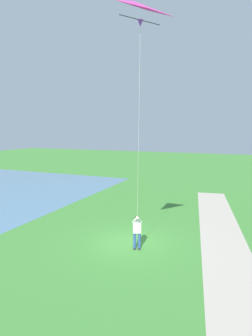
# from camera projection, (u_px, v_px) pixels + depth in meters

# --- Properties ---
(ground_plane) EXTENTS (120.00, 120.00, 0.00)m
(ground_plane) POSITION_uv_depth(u_px,v_px,m) (130.00, 243.00, 14.63)
(ground_plane) COLOR #3D7F33
(walkway_path) EXTENTS (7.38, 31.98, 0.02)m
(walkway_path) POSITION_uv_depth(u_px,v_px,m) (234.00, 283.00, 10.78)
(walkway_path) COLOR #ADA393
(walkway_path) RESTS_ON ground
(person_kite_flyer) EXTENTS (0.49, 0.63, 1.83)m
(person_kite_flyer) POSITION_uv_depth(u_px,v_px,m) (137.00, 229.00, 13.75)
(person_kite_flyer) COLOR #232328
(person_kite_flyer) RESTS_ON ground
(flying_kite) EXTENTS (1.78, 3.05, 8.74)m
(flying_kite) POSITION_uv_depth(u_px,v_px,m) (135.00, 18.00, 10.05)
(flying_kite) COLOR #E02D9E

